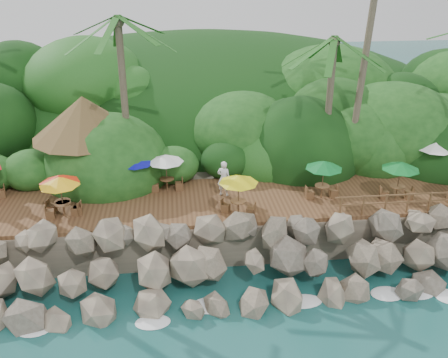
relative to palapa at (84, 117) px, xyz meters
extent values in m
plane|color=#19514F|center=(7.00, -9.38, -5.79)|extent=(140.00, 140.00, 0.00)
cube|color=gray|center=(7.00, 6.62, -4.74)|extent=(32.00, 25.20, 2.10)
ellipsoid|color=#143811|center=(7.00, 14.12, -5.79)|extent=(44.80, 28.00, 15.40)
cube|color=brown|center=(7.00, -3.38, -3.59)|extent=(26.00, 5.00, 0.20)
ellipsoid|color=white|center=(-2.00, -9.08, -5.76)|extent=(1.20, 0.80, 0.06)
ellipsoid|color=white|center=(1.00, -9.08, -5.76)|extent=(1.20, 0.80, 0.06)
ellipsoid|color=white|center=(4.00, -9.08, -5.76)|extent=(1.20, 0.80, 0.06)
ellipsoid|color=white|center=(7.00, -9.08, -5.76)|extent=(1.20, 0.80, 0.06)
ellipsoid|color=white|center=(10.00, -9.08, -5.76)|extent=(1.20, 0.80, 0.06)
ellipsoid|color=white|center=(13.00, -9.08, -5.76)|extent=(1.20, 0.80, 0.06)
ellipsoid|color=white|center=(16.00, -9.08, -5.76)|extent=(1.20, 0.80, 0.06)
cylinder|color=brown|center=(2.16, -0.09, 0.74)|extent=(0.56, 0.68, 8.48)
ellipsoid|color=#23601E|center=(2.16, -0.09, 4.98)|extent=(6.00, 6.00, 2.40)
cylinder|color=brown|center=(13.01, -0.53, 0.22)|extent=(0.71, 0.94, 7.43)
ellipsoid|color=#23601E|center=(13.01, -0.53, 3.94)|extent=(6.00, 6.00, 2.40)
cylinder|color=brown|center=(14.72, -0.45, 2.28)|extent=(1.33, 1.51, 11.50)
cylinder|color=brown|center=(-1.40, -1.40, -2.29)|extent=(0.16, 0.16, 2.40)
cylinder|color=brown|center=(1.40, -1.40, -2.29)|extent=(0.16, 0.16, 2.40)
cylinder|color=brown|center=(-1.40, 1.40, -2.29)|extent=(0.16, 0.16, 2.40)
cylinder|color=brown|center=(1.40, 1.40, -2.29)|extent=(0.16, 0.16, 2.40)
cone|color=brown|center=(0.00, 0.00, 0.01)|extent=(5.63, 5.63, 2.20)
cylinder|color=brown|center=(4.15, -2.08, -3.16)|extent=(0.07, 0.07, 0.65)
cylinder|color=brown|center=(4.15, -2.08, -2.83)|extent=(0.74, 0.74, 0.04)
cylinder|color=brown|center=(4.15, -2.08, -2.52)|extent=(0.04, 0.04, 1.94)
cone|color=white|center=(4.15, -2.08, -1.68)|extent=(1.86, 1.86, 0.40)
cube|color=brown|center=(3.54, -2.09, -3.29)|extent=(0.38, 0.38, 0.41)
cube|color=brown|center=(4.77, -2.07, -3.29)|extent=(0.38, 0.38, 0.41)
cylinder|color=brown|center=(2.63, -2.05, -3.16)|extent=(0.07, 0.07, 0.65)
cylinder|color=brown|center=(2.63, -2.05, -2.83)|extent=(0.74, 0.74, 0.04)
cylinder|color=brown|center=(2.63, -2.05, -2.52)|extent=(0.04, 0.04, 1.94)
cone|color=#0C0CA0|center=(2.63, -2.05, -1.68)|extent=(1.86, 1.86, 0.40)
cube|color=brown|center=(2.06, -2.30, -3.29)|extent=(0.49, 0.49, 0.41)
cube|color=brown|center=(3.20, -1.80, -3.29)|extent=(0.49, 0.49, 0.41)
cylinder|color=brown|center=(18.70, -1.95, -3.16)|extent=(0.07, 0.07, 0.65)
cylinder|color=brown|center=(18.70, -1.95, -2.83)|extent=(0.74, 0.74, 0.04)
cylinder|color=brown|center=(18.70, -1.95, -2.52)|extent=(0.04, 0.04, 1.94)
cone|color=white|center=(18.70, -1.95, -1.68)|extent=(1.86, 1.86, 0.40)
cube|color=brown|center=(18.13, -1.70, -3.29)|extent=(0.49, 0.49, 0.41)
cube|color=brown|center=(19.27, -2.19, -3.29)|extent=(0.49, 0.49, 0.41)
cube|color=brown|center=(-4.21, -1.96, -3.29)|extent=(0.46, 0.46, 0.41)
cylinder|color=brown|center=(-0.66, -4.33, -3.16)|extent=(0.07, 0.07, 0.65)
cylinder|color=brown|center=(-0.66, -4.33, -2.83)|extent=(0.74, 0.74, 0.04)
cylinder|color=brown|center=(-0.66, -4.33, -2.52)|extent=(0.04, 0.04, 1.94)
cone|color=#EFB114|center=(-0.66, -4.33, -1.68)|extent=(1.86, 1.86, 0.40)
cube|color=brown|center=(-1.27, -4.43, -3.29)|extent=(0.43, 0.43, 0.41)
cube|color=brown|center=(-0.05, -4.22, -3.29)|extent=(0.43, 0.43, 0.41)
cylinder|color=brown|center=(-0.72, -4.08, -3.16)|extent=(0.07, 0.07, 0.65)
cylinder|color=brown|center=(-0.72, -4.08, -2.83)|extent=(0.74, 0.74, 0.04)
cylinder|color=brown|center=(-0.72, -4.08, -2.52)|extent=(0.04, 0.04, 1.94)
cone|color=red|center=(-0.72, -4.08, -1.68)|extent=(1.86, 1.86, 0.40)
cube|color=brown|center=(-1.31, -3.90, -3.29)|extent=(0.46, 0.46, 0.41)
cube|color=brown|center=(-0.12, -4.26, -3.29)|extent=(0.46, 0.46, 0.41)
cylinder|color=brown|center=(15.64, -4.31, -3.16)|extent=(0.07, 0.07, 0.65)
cylinder|color=brown|center=(15.64, -4.31, -2.83)|extent=(0.74, 0.74, 0.04)
cylinder|color=brown|center=(15.64, -4.31, -2.52)|extent=(0.04, 0.04, 1.94)
cone|color=#0C7026|center=(15.64, -4.31, -1.68)|extent=(1.86, 1.86, 0.40)
cube|color=brown|center=(15.02, -4.22, -3.29)|extent=(0.42, 0.42, 0.41)
cube|color=brown|center=(16.25, -4.40, -3.29)|extent=(0.42, 0.42, 0.41)
cylinder|color=brown|center=(11.92, -3.79, -3.16)|extent=(0.07, 0.07, 0.65)
cylinder|color=brown|center=(11.92, -3.79, -2.83)|extent=(0.74, 0.74, 0.04)
cylinder|color=brown|center=(11.92, -3.79, -2.52)|extent=(0.04, 0.04, 1.94)
cone|color=#0C6D28|center=(11.92, -3.79, -1.68)|extent=(1.86, 1.86, 0.40)
cube|color=brown|center=(11.30, -3.79, -3.29)|extent=(0.38, 0.38, 0.41)
cube|color=brown|center=(12.54, -3.80, -3.29)|extent=(0.38, 0.38, 0.41)
cylinder|color=brown|center=(7.49, -4.98, -3.16)|extent=(0.07, 0.07, 0.65)
cylinder|color=brown|center=(7.49, -4.98, -2.83)|extent=(0.74, 0.74, 0.04)
cylinder|color=brown|center=(7.49, -4.98, -2.52)|extent=(0.04, 0.04, 1.94)
cone|color=yellow|center=(7.49, -4.98, -1.68)|extent=(1.86, 1.86, 0.40)
cube|color=brown|center=(6.93, -4.74, -3.29)|extent=(0.49, 0.49, 0.41)
cube|color=brown|center=(8.06, -5.23, -3.29)|extent=(0.49, 0.49, 0.41)
cylinder|color=brown|center=(12.22, -5.73, -2.99)|extent=(0.10, 0.10, 1.00)
cylinder|color=brown|center=(13.32, -5.73, -2.99)|extent=(0.10, 0.10, 1.00)
cylinder|color=brown|center=(14.42, -5.73, -2.99)|extent=(0.10, 0.10, 1.00)
cylinder|color=brown|center=(15.52, -5.73, -2.99)|extent=(0.10, 0.10, 1.00)
cylinder|color=brown|center=(16.62, -5.73, -2.99)|extent=(0.10, 0.10, 1.00)
cube|color=brown|center=(16.07, -5.73, -2.54)|extent=(8.30, 0.06, 0.06)
cube|color=brown|center=(16.07, -5.73, -2.94)|extent=(8.30, 0.06, 0.06)
imported|color=white|center=(7.03, -2.99, -2.55)|extent=(0.81, 0.69, 1.88)
camera|label=1|loc=(4.64, -24.51, 7.40)|focal=37.91mm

